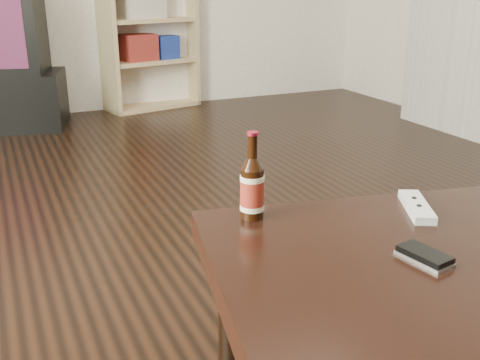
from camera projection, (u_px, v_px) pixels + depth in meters
name	position (u px, v px, depth m)	size (l,w,h in m)	color
floor	(220.00, 304.00, 1.79)	(5.00, 6.00, 0.01)	black
bookshelf	(144.00, 16.00, 4.34)	(0.79, 0.49, 1.36)	tan
beer_bottle	(252.00, 188.00, 1.26)	(0.07, 0.07, 0.20)	black
phone	(425.00, 256.00, 1.08)	(0.07, 0.11, 0.02)	silver
remote	(417.00, 207.00, 1.32)	(0.12, 0.18, 0.02)	#B8B8BA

